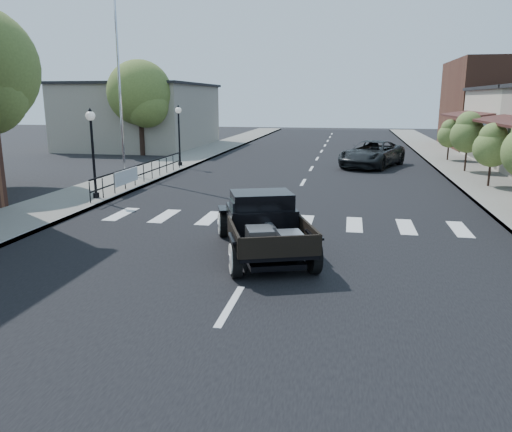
# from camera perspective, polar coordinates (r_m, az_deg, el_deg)

# --- Properties ---
(ground) EXTENTS (120.00, 120.00, 0.00)m
(ground) POSITION_cam_1_polar(r_m,az_deg,el_deg) (12.62, 0.25, -4.97)
(ground) COLOR black
(ground) RESTS_ON ground
(road) EXTENTS (14.00, 80.00, 0.02)m
(road) POSITION_cam_1_polar(r_m,az_deg,el_deg) (27.17, 6.01, 4.83)
(road) COLOR black
(road) RESTS_ON ground
(road_markings) EXTENTS (12.00, 60.00, 0.06)m
(road_markings) POSITION_cam_1_polar(r_m,az_deg,el_deg) (22.25, 4.93, 2.97)
(road_markings) COLOR silver
(road_markings) RESTS_ON ground
(sidewalk_left) EXTENTS (3.00, 80.00, 0.15)m
(sidewalk_left) POSITION_cam_1_polar(r_m,az_deg,el_deg) (29.10, -10.98, 5.35)
(sidewalk_left) COLOR gray
(sidewalk_left) RESTS_ON ground
(sidewalk_right) EXTENTS (3.00, 80.00, 0.15)m
(sidewalk_right) POSITION_cam_1_polar(r_m,az_deg,el_deg) (27.80, 23.79, 4.10)
(sidewalk_right) COLOR gray
(sidewalk_right) RESTS_ON ground
(low_building_left) EXTENTS (10.00, 12.00, 5.00)m
(low_building_left) POSITION_cam_1_polar(r_m,az_deg,el_deg) (43.37, -12.89, 10.99)
(low_building_left) COLOR #ADA491
(low_building_left) RESTS_ON ground
(railing) EXTENTS (0.08, 10.00, 1.00)m
(railing) POSITION_cam_1_polar(r_m,az_deg,el_deg) (23.99, -12.73, 5.01)
(railing) COLOR black
(railing) RESTS_ON sidewalk_left
(banner) EXTENTS (0.04, 2.20, 0.60)m
(banner) POSITION_cam_1_polar(r_m,az_deg,el_deg) (22.19, -14.54, 3.74)
(banner) COLOR silver
(banner) RESTS_ON sidewalk_left
(lamp_post_b) EXTENTS (0.36, 0.36, 3.47)m
(lamp_post_b) POSITION_cam_1_polar(r_m,az_deg,el_deg) (20.40, -18.12, 6.79)
(lamp_post_b) COLOR black
(lamp_post_b) RESTS_ON sidewalk_left
(lamp_post_c) EXTENTS (0.36, 0.36, 3.47)m
(lamp_post_c) POSITION_cam_1_polar(r_m,az_deg,el_deg) (29.53, -8.77, 9.08)
(lamp_post_c) COLOR black
(lamp_post_c) RESTS_ON sidewalk_left
(flagpole) EXTENTS (0.12, 0.12, 13.16)m
(flagpole) POSITION_cam_1_polar(r_m,az_deg,el_deg) (26.52, -15.62, 18.79)
(flagpole) COLOR silver
(flagpole) RESTS_ON sidewalk_left
(big_tree_far) EXTENTS (4.52, 4.52, 6.63)m
(big_tree_far) POSITION_cam_1_polar(r_m,az_deg,el_deg) (36.85, -13.07, 11.92)
(big_tree_far) COLOR #55682C
(big_tree_far) RESTS_ON ground
(small_tree_c) EXTENTS (1.61, 1.61, 2.68)m
(small_tree_c) POSITION_cam_1_polar(r_m,az_deg,el_deg) (24.48, 25.29, 6.22)
(small_tree_c) COLOR #556D32
(small_tree_c) RESTS_ON sidewalk_right
(small_tree_d) EXTENTS (1.83, 1.83, 3.05)m
(small_tree_d) POSITION_cam_1_polar(r_m,az_deg,el_deg) (29.19, 22.99, 7.73)
(small_tree_d) COLOR #556D32
(small_tree_d) RESTS_ON sidewalk_right
(small_tree_e) EXTENTS (1.47, 1.47, 2.45)m
(small_tree_e) POSITION_cam_1_polar(r_m,az_deg,el_deg) (34.22, 21.19, 8.04)
(small_tree_e) COLOR #556D32
(small_tree_e) RESTS_ON sidewalk_right
(hotrod_pickup) EXTENTS (3.68, 5.20, 1.64)m
(hotrod_pickup) POSITION_cam_1_polar(r_m,az_deg,el_deg) (12.83, 0.80, -0.86)
(hotrod_pickup) COLOR black
(hotrod_pickup) RESTS_ON ground
(second_car) EXTENTS (4.42, 6.06, 1.53)m
(second_car) POSITION_cam_1_polar(r_m,az_deg,el_deg) (30.45, 13.11, 6.89)
(second_car) COLOR black
(second_car) RESTS_ON ground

